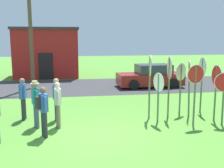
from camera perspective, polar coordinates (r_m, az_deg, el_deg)
ground_plane at (r=9.16m, az=-2.59°, el=-11.01°), size 80.00×80.00×0.00m
street_asphalt at (r=18.25m, az=-5.84°, el=-0.48°), size 60.00×6.40×0.01m
building_background at (r=23.55m, az=-13.63°, el=6.63°), size 5.29×4.30×4.09m
utility_pole at (r=18.17m, az=-17.04°, el=11.71°), size 1.80×0.24×7.61m
parked_car_on_street at (r=18.10m, az=8.23°, el=1.58°), size 4.36×2.13×1.51m
stop_sign_leaning_right at (r=11.12m, az=21.34°, el=0.25°), size 0.09×0.84×2.23m
stop_sign_low_front at (r=10.76m, az=8.10°, el=2.05°), size 0.19×0.87×2.61m
stop_sign_far_back at (r=11.40m, az=16.22°, el=1.37°), size 0.41×0.81×2.39m
stop_sign_rear_left at (r=11.82m, az=14.46°, el=0.96°), size 0.63×0.43×2.20m
stop_sign_center_cluster at (r=10.78m, az=22.79°, el=-1.11°), size 0.71×0.28×2.00m
stop_sign_nearest at (r=12.23m, az=18.70°, el=1.95°), size 0.11×0.84×2.44m
stop_sign_tallest at (r=10.35m, az=17.35°, el=-0.08°), size 0.71×0.12×2.29m
stop_sign_rear_right at (r=10.34m, az=9.89°, el=-1.08°), size 0.19×0.71×1.96m
stop_sign_leaning_left at (r=11.00m, az=12.13°, el=1.76°), size 0.16×0.90×2.52m
person_in_teal at (r=10.82m, az=-11.75°, el=-2.68°), size 0.27×0.56×1.69m
person_in_dark_shirt at (r=10.09m, az=-15.98°, el=-3.57°), size 0.33×0.54×1.74m
person_in_blue at (r=11.21m, az=-18.48°, el=-2.55°), size 0.23×0.57×1.69m
person_holding_notes at (r=9.06m, az=-14.53°, el=-5.04°), size 0.44×0.54×1.69m
person_near_signs at (r=9.91m, az=-11.53°, el=-3.83°), size 0.28×0.56×1.69m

